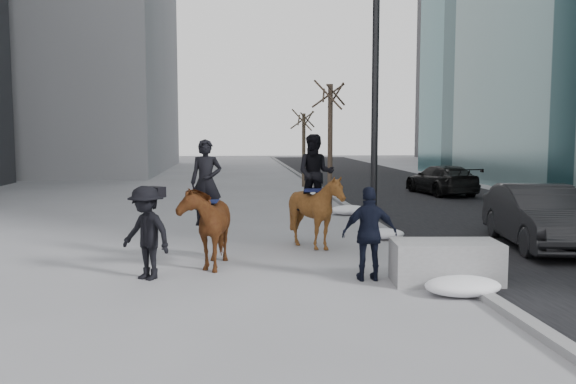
{
  "coord_description": "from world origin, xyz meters",
  "views": [
    {
      "loc": [
        -1.14,
        -11.43,
        2.75
      ],
      "look_at": [
        0.0,
        1.2,
        1.5
      ],
      "focal_mm": 38.0,
      "sensor_mm": 36.0,
      "label": 1
    }
  ],
  "objects": [
    {
      "name": "lamppost",
      "position": [
        2.6,
        4.57,
        4.99
      ],
      "size": [
        0.25,
        1.2,
        9.09
      ],
      "color": "black",
      "rests_on": "ground"
    },
    {
      "name": "mounted_left",
      "position": [
        -1.7,
        1.07,
        0.97
      ],
      "size": [
        1.09,
        2.09,
        2.6
      ],
      "color": "#502210",
      "rests_on": "ground"
    },
    {
      "name": "curb",
      "position": [
        3.0,
        10.0,
        0.06
      ],
      "size": [
        0.25,
        90.0,
        0.12
      ],
      "primitive_type": "cube",
      "color": "gray",
      "rests_on": "ground"
    },
    {
      "name": "car_near",
      "position": [
        6.14,
        2.37,
        0.75
      ],
      "size": [
        2.23,
        4.72,
        1.49
      ],
      "primitive_type": "imported",
      "rotation": [
        0.0,
        0.0,
        -0.15
      ],
      "color": "black",
      "rests_on": "ground"
    },
    {
      "name": "road",
      "position": [
        7.0,
        10.0,
        0.01
      ],
      "size": [
        8.0,
        90.0,
        0.01
      ],
      "primitive_type": "cube",
      "color": "black",
      "rests_on": "ground"
    },
    {
      "name": "mounted_right",
      "position": [
        0.79,
        2.66,
        1.08
      ],
      "size": [
        1.73,
        1.87,
        2.7
      ],
      "color": "#492A0E",
      "rests_on": "ground"
    },
    {
      "name": "feeder",
      "position": [
        1.36,
        -0.49,
        0.88
      ],
      "size": [
        1.03,
        0.86,
        1.75
      ],
      "color": "black",
      "rests_on": "ground"
    },
    {
      "name": "planter",
      "position": [
        2.71,
        -0.81,
        0.39
      ],
      "size": [
        2.0,
        1.11,
        0.77
      ],
      "primitive_type": "cube",
      "rotation": [
        0.0,
        0.0,
        -0.08
      ],
      "color": "gray",
      "rests_on": "ground"
    },
    {
      "name": "camera_crew",
      "position": [
        -2.76,
        -0.02,
        0.89
      ],
      "size": [
        1.29,
        1.21,
        1.75
      ],
      "color": "black",
      "rests_on": "ground"
    },
    {
      "name": "ground",
      "position": [
        0.0,
        0.0,
        0.0
      ],
      "size": [
        120.0,
        120.0,
        0.0
      ],
      "primitive_type": "plane",
      "color": "gray",
      "rests_on": "ground"
    },
    {
      "name": "tree_far",
      "position": [
        2.4,
        19.06,
        2.05
      ],
      "size": [
        1.2,
        1.2,
        4.09
      ],
      "primitive_type": null,
      "color": "#35261F",
      "rests_on": "ground"
    },
    {
      "name": "car_far",
      "position": [
        8.02,
        14.67,
        0.65
      ],
      "size": [
        2.38,
        4.68,
        1.3
      ],
      "primitive_type": "imported",
      "rotation": [
        0.0,
        0.0,
        3.27
      ],
      "color": "black",
      "rests_on": "ground"
    },
    {
      "name": "snow_piles",
      "position": [
        2.7,
        6.62,
        0.16
      ],
      "size": [
        1.4,
        15.89,
        0.36
      ],
      "color": "white",
      "rests_on": "ground"
    },
    {
      "name": "tree_near",
      "position": [
        2.4,
        10.67,
        2.49
      ],
      "size": [
        1.2,
        1.2,
        4.98
      ],
      "primitive_type": null,
      "color": "#372821",
      "rests_on": "ground"
    }
  ]
}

